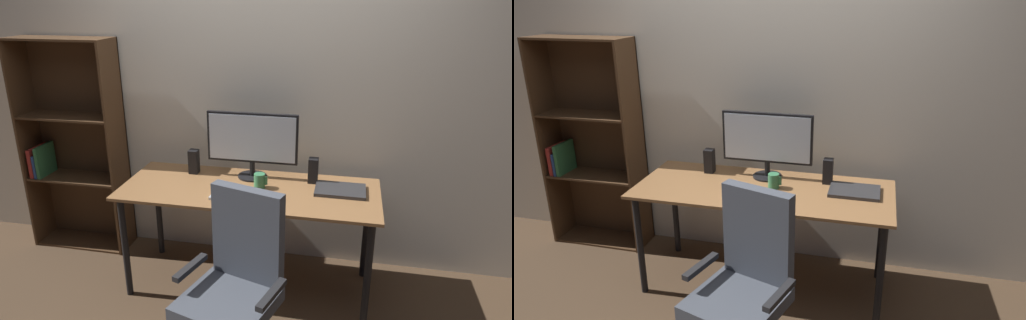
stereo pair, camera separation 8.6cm
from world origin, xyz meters
TOP-DOWN VIEW (x-y plane):
  - ground_plane at (0.00, 0.00)m, footprint 12.00×12.00m
  - back_wall at (0.00, 0.50)m, footprint 6.40×0.10m
  - desk at (0.00, 0.00)m, footprint 1.68×0.67m
  - monitor at (-0.02, 0.19)m, footprint 0.62×0.20m
  - keyboard at (-0.06, -0.18)m, footprint 0.29×0.12m
  - mouse at (0.15, -0.16)m, footprint 0.06×0.10m
  - coffee_mug at (0.06, 0.02)m, footprint 0.09×0.07m
  - laptop at (0.58, 0.07)m, footprint 0.32×0.23m
  - speaker_left at (-0.44, 0.18)m, footprint 0.06×0.07m
  - speaker_right at (0.40, 0.18)m, footprint 0.06×0.07m
  - office_chair at (0.09, -0.74)m, footprint 0.57×0.57m
  - bookshelf at (-1.47, 0.34)m, footprint 0.76×0.28m

SIDE VIEW (x-z plane):
  - ground_plane at x=0.00m, z-range 0.00..0.00m
  - office_chair at x=0.09m, z-range -0.05..0.96m
  - desk at x=0.00m, z-range 0.29..1.03m
  - keyboard at x=-0.06m, z-range 0.74..0.76m
  - laptop at x=0.58m, z-range 0.74..0.76m
  - mouse at x=0.15m, z-range 0.74..0.77m
  - coffee_mug at x=0.06m, z-range 0.74..0.84m
  - bookshelf at x=-1.47m, z-range -0.01..1.63m
  - speaker_left at x=-0.44m, z-range 0.74..0.91m
  - speaker_right at x=0.40m, z-range 0.74..0.91m
  - monitor at x=-0.02m, z-range 0.77..1.23m
  - back_wall at x=0.00m, z-range 0.00..2.60m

